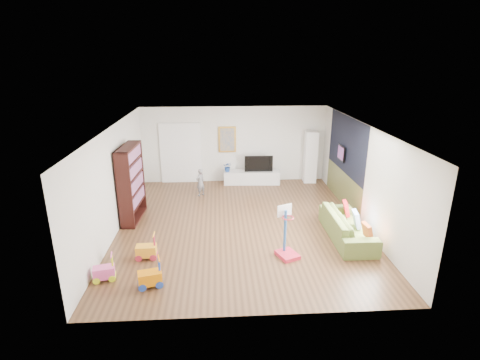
{
  "coord_description": "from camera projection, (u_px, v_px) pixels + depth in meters",
  "views": [
    {
      "loc": [
        -0.59,
        -9.25,
        4.42
      ],
      "look_at": [
        0.0,
        0.4,
        1.15
      ],
      "focal_mm": 28.0,
      "sensor_mm": 36.0,
      "label": 1
    }
  ],
  "objects": [
    {
      "name": "bookshelf",
      "position": [
        131.0,
        183.0,
        10.26
      ],
      "size": [
        0.44,
        1.45,
        2.09
      ],
      "primitive_type": "cube",
      "rotation": [
        0.0,
        0.0,
        -0.05
      ],
      "color": "black",
      "rests_on": "ground"
    },
    {
      "name": "basketball_hoop",
      "position": [
        288.0,
        233.0,
        8.39
      ],
      "size": [
        0.59,
        0.63,
        1.23
      ],
      "primitive_type": "cube",
      "rotation": [
        0.0,
        0.0,
        0.4
      ],
      "color": "red",
      "rests_on": "ground"
    },
    {
      "name": "tv",
      "position": [
        258.0,
        163.0,
        13.24
      ],
      "size": [
        1.0,
        0.15,
        0.57
      ],
      "primitive_type": "imported",
      "rotation": [
        0.0,
        0.0,
        -0.01
      ],
      "color": "black",
      "rests_on": "media_console"
    },
    {
      "name": "olive_wainscot",
      "position": [
        342.0,
        188.0,
        11.55
      ],
      "size": [
        0.01,
        3.2,
        1.0
      ],
      "primitive_type": "cube",
      "color": "brown",
      "rests_on": "wall_right"
    },
    {
      "name": "wall_right",
      "position": [
        363.0,
        175.0,
        9.95
      ],
      "size": [
        0.0,
        7.5,
        2.7
      ],
      "primitive_type": "cube",
      "color": "silver",
      "rests_on": "ground"
    },
    {
      "name": "pillow_left",
      "position": [
        367.0,
        231.0,
        8.69
      ],
      "size": [
        0.12,
        0.36,
        0.35
      ],
      "primitive_type": "cube",
      "rotation": [
        0.0,
        0.0,
        0.08
      ],
      "color": "#B14A21",
      "rests_on": "sofa"
    },
    {
      "name": "ride_on_yellow",
      "position": [
        146.0,
        246.0,
        8.42
      ],
      "size": [
        0.46,
        0.29,
        0.6
      ],
      "primitive_type": "cube",
      "rotation": [
        0.0,
        0.0,
        0.03
      ],
      "color": "#FFAA24",
      "rests_on": "ground"
    },
    {
      "name": "child",
      "position": [
        200.0,
        182.0,
        12.15
      ],
      "size": [
        0.39,
        0.39,
        0.91
      ],
      "primitive_type": "imported",
      "rotation": [
        0.0,
        0.0,
        3.91
      ],
      "color": "slate",
      "rests_on": "ground"
    },
    {
      "name": "vase_plant",
      "position": [
        228.0,
        167.0,
        13.19
      ],
      "size": [
        0.35,
        0.32,
        0.35
      ],
      "primitive_type": "imported",
      "rotation": [
        0.0,
        0.0,
        -0.14
      ],
      "color": "navy",
      "rests_on": "media_console"
    },
    {
      "name": "doorway",
      "position": [
        181.0,
        154.0,
        13.26
      ],
      "size": [
        1.45,
        0.06,
        2.1
      ],
      "primitive_type": "cube",
      "color": "white",
      "rests_on": "ground"
    },
    {
      "name": "ride_on_orange",
      "position": [
        150.0,
        273.0,
        7.39
      ],
      "size": [
        0.52,
        0.39,
        0.62
      ],
      "primitive_type": "cube",
      "rotation": [
        0.0,
        0.0,
        0.24
      ],
      "color": "orange",
      "rests_on": "ground"
    },
    {
      "name": "painting_back",
      "position": [
        227.0,
        139.0,
        13.19
      ],
      "size": [
        0.62,
        0.06,
        0.92
      ],
      "primitive_type": "cube",
      "color": "gold",
      "rests_on": "wall_back"
    },
    {
      "name": "ceiling",
      "position": [
        241.0,
        126.0,
        9.33
      ],
      "size": [
        6.5,
        7.5,
        0.0
      ],
      "primitive_type": "cube",
      "color": "white",
      "rests_on": "ground"
    },
    {
      "name": "artwork_right",
      "position": [
        341.0,
        153.0,
        11.4
      ],
      "size": [
        0.04,
        0.56,
        0.46
      ],
      "primitive_type": "cube",
      "color": "#7F3F8C",
      "rests_on": "wall_right"
    },
    {
      "name": "navy_accent",
      "position": [
        346.0,
        145.0,
        11.11
      ],
      "size": [
        0.01,
        3.2,
        1.7
      ],
      "primitive_type": "cube",
      "color": "black",
      "rests_on": "wall_right"
    },
    {
      "name": "pillow_center",
      "position": [
        356.0,
        219.0,
        9.32
      ],
      "size": [
        0.16,
        0.41,
        0.4
      ],
      "primitive_type": "cube",
      "rotation": [
        0.0,
        0.0,
        -0.13
      ],
      "color": "silver",
      "rests_on": "sofa"
    },
    {
      "name": "wall_front",
      "position": [
        255.0,
        248.0,
        6.22
      ],
      "size": [
        6.5,
        0.0,
        2.7
      ],
      "primitive_type": "cube",
      "color": "silver",
      "rests_on": "ground"
    },
    {
      "name": "floor",
      "position": [
        241.0,
        225.0,
        10.2
      ],
      "size": [
        6.5,
        7.5,
        0.0
      ],
      "primitive_type": "cube",
      "color": "brown",
      "rests_on": "ground"
    },
    {
      "name": "wall_left",
      "position": [
        114.0,
        180.0,
        9.57
      ],
      "size": [
        0.0,
        7.5,
        2.7
      ],
      "primitive_type": "cube",
      "color": "silver",
      "rests_on": "ground"
    },
    {
      "name": "tall_cabinet",
      "position": [
        310.0,
        157.0,
        13.34
      ],
      "size": [
        0.46,
        0.46,
        1.85
      ],
      "primitive_type": "cube",
      "rotation": [
        0.0,
        0.0,
        -0.06
      ],
      "color": "white",
      "rests_on": "ground"
    },
    {
      "name": "wall_back",
      "position": [
        234.0,
        145.0,
        13.31
      ],
      "size": [
        6.5,
        0.0,
        2.7
      ],
      "primitive_type": "cube",
      "color": "silver",
      "rests_on": "ground"
    },
    {
      "name": "ride_on_pink",
      "position": [
        103.0,
        268.0,
        7.61
      ],
      "size": [
        0.47,
        0.35,
        0.56
      ],
      "primitive_type": "cube",
      "rotation": [
        0.0,
        0.0,
        0.22
      ],
      "color": "#F856AB",
      "rests_on": "ground"
    },
    {
      "name": "media_console",
      "position": [
        252.0,
        177.0,
        13.37
      ],
      "size": [
        2.0,
        0.6,
        0.46
      ],
      "primitive_type": "cube",
      "rotation": [
        0.0,
        0.0,
        -0.05
      ],
      "color": "silver",
      "rests_on": "ground"
    },
    {
      "name": "pillow_right",
      "position": [
        346.0,
        208.0,
        9.96
      ],
      "size": [
        0.16,
        0.39,
        0.38
      ],
      "primitive_type": "cube",
      "rotation": [
        0.0,
        0.0,
        -0.18
      ],
      "color": "red",
      "rests_on": "sofa"
    },
    {
      "name": "sofa",
      "position": [
        347.0,
        226.0,
        9.37
      ],
      "size": [
        0.89,
        2.23,
        0.65
      ],
      "primitive_type": "imported",
      "rotation": [
        0.0,
        0.0,
        1.56
      ],
      "color": "#5C6E30",
      "rests_on": "ground"
    }
  ]
}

